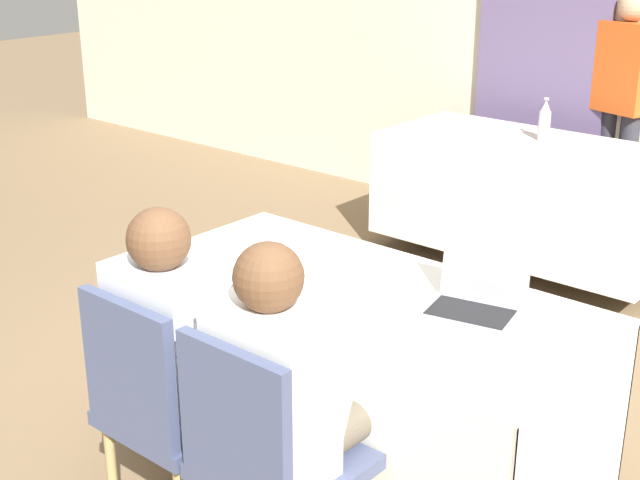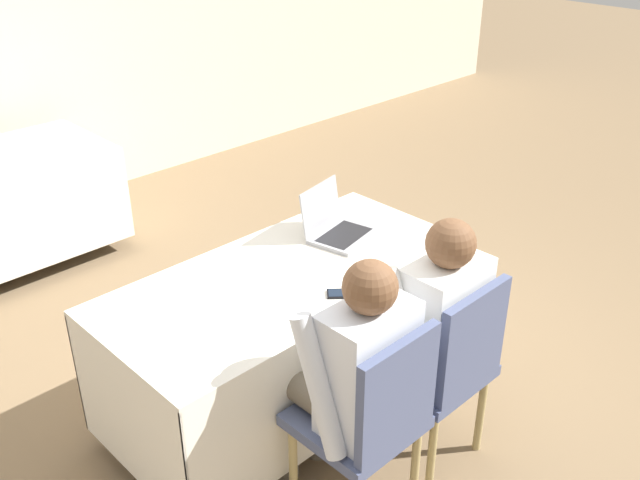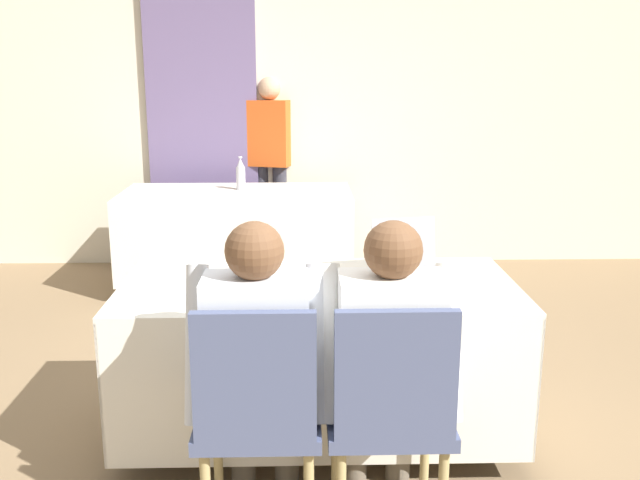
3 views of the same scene
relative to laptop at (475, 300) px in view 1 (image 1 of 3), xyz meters
The scene contains 14 objects.
ground_plane 0.91m from the laptop, 166.21° to the right, with size 24.00×24.00×0.00m, color #846B4C.
curtain_panel 3.27m from the laptop, 114.00° to the left, with size 0.91×0.04×2.65m.
conference_table_near 0.49m from the laptop, 166.21° to the right, with size 1.74×0.83×0.75m.
conference_table_far 2.47m from the laptop, 113.49° to the left, with size 1.74×0.83×0.75m.
laptop is the anchor object (origin of this frame).
cell_phone 0.55m from the laptop, 133.20° to the right, with size 0.14×0.14×0.01m.
paper_beside_laptop 0.29m from the laptop, 23.44° to the right, with size 0.30×0.35×0.00m.
paper_centre_table 0.96m from the laptop, behind, with size 0.32×0.36×0.00m.
water_bottle 2.54m from the laptop, 112.13° to the left, with size 0.07×0.07×0.25m.
chair_near_left 1.09m from the laptop, 128.18° to the right, with size 0.44×0.44×0.93m.
chair_near_right 0.89m from the laptop, 102.78° to the right, with size 0.44×0.44×0.93m.
person_checkered_shirt 0.98m from the laptop, 131.99° to the right, with size 0.50×0.52×1.19m.
person_white_shirt 0.76m from the laptop, 104.56° to the right, with size 0.50×0.52×1.19m.
person_red_shirt 3.07m from the laptop, 104.17° to the left, with size 0.38×0.28×1.59m.
Camera 1 is at (1.80, -2.31, 2.02)m, focal length 50.00 mm.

